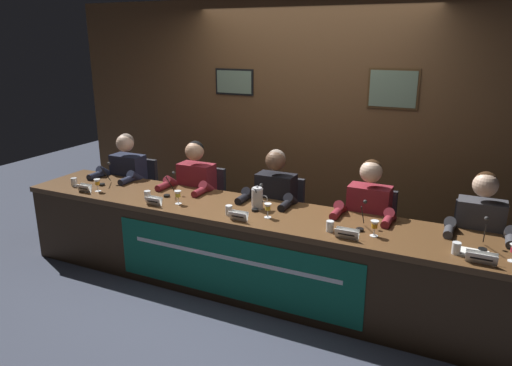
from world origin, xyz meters
name	(u,v)px	position (x,y,z in m)	size (l,w,h in m)	color
ground_plane	(256,288)	(0.00, 0.00, 0.00)	(12.00, 12.00, 0.00)	#383D4C
wall_back_panelled	(309,125)	(0.00, 1.32, 1.30)	(5.91, 0.14, 2.60)	brown
conference_table	(250,240)	(0.00, -0.12, 0.53)	(4.71, 0.75, 0.76)	brown
chair_far_left	(138,199)	(-1.76, 0.56, 0.43)	(0.44, 0.45, 0.88)	black
panelist_far_left	(124,181)	(-1.76, 0.36, 0.70)	(0.51, 0.48, 1.21)	black
nameplate_far_left	(84,188)	(-1.73, -0.25, 0.80)	(0.15, 0.06, 0.08)	white
juice_glass_far_left	(97,183)	(-1.63, -0.18, 0.84)	(0.06, 0.06, 0.12)	white
water_cup_far_left	(74,183)	(-1.97, -0.15, 0.80)	(0.06, 0.06, 0.08)	silver
microphone_far_left	(104,177)	(-1.73, 0.03, 0.83)	(0.06, 0.17, 0.22)	black
chair_left	(204,211)	(-0.88, 0.56, 0.43)	(0.44, 0.45, 0.88)	black
panelist_left	(193,192)	(-0.88, 0.36, 0.70)	(0.51, 0.48, 1.21)	black
nameplate_left	(154,201)	(-0.88, -0.27, 0.80)	(0.16, 0.06, 0.08)	white
juice_glass_left	(178,195)	(-0.71, -0.15, 0.84)	(0.06, 0.06, 0.12)	white
water_cup_left	(148,196)	(-1.03, -0.17, 0.80)	(0.06, 0.06, 0.08)	silver
microphone_left	(169,188)	(-0.92, 0.02, 0.83)	(0.06, 0.17, 0.22)	black
chair_center	(280,224)	(0.00, 0.56, 0.43)	(0.44, 0.45, 0.88)	black
panelist_center	(272,204)	(0.00, 0.36, 0.70)	(0.51, 0.48, 1.21)	black
nameplate_center	(239,216)	(-0.03, -0.28, 0.80)	(0.16, 0.06, 0.08)	white
juice_glass_center	(268,208)	(0.16, -0.11, 0.84)	(0.06, 0.06, 0.12)	white
water_cup_center	(229,211)	(-0.16, -0.20, 0.80)	(0.06, 0.06, 0.08)	silver
microphone_center	(258,202)	(0.00, 0.02, 0.83)	(0.06, 0.17, 0.22)	black
chair_right	(369,240)	(0.88, 0.56, 0.43)	(0.44, 0.45, 0.88)	black
panelist_right	(366,219)	(0.88, 0.36, 0.70)	(0.51, 0.48, 1.21)	black
nameplate_right	(347,234)	(0.87, -0.26, 0.80)	(0.18, 0.06, 0.08)	white
juice_glass_right	(375,225)	(1.05, -0.12, 0.84)	(0.06, 0.06, 0.12)	white
water_cup_right	(330,227)	(0.72, -0.17, 0.80)	(0.06, 0.06, 0.08)	silver
microphone_right	(362,220)	(0.93, -0.02, 0.83)	(0.06, 0.17, 0.22)	black
chair_far_right	(474,258)	(1.76, 0.56, 0.43)	(0.44, 0.45, 0.88)	black
panelist_far_right	(478,237)	(1.76, 0.36, 0.70)	(0.51, 0.48, 1.21)	black
nameplate_far_right	(482,258)	(1.79, -0.27, 0.80)	(0.20, 0.06, 0.08)	white
water_cup_far_right	(456,249)	(1.63, -0.18, 0.80)	(0.06, 0.06, 0.08)	silver
microphone_far_right	(484,239)	(1.80, -0.01, 0.83)	(0.06, 0.17, 0.22)	black
water_pitcher_central	(257,198)	(-0.01, 0.05, 0.85)	(0.15, 0.10, 0.21)	silver
document_stack_far_right	(472,253)	(1.73, -0.14, 0.76)	(0.21, 0.15, 0.01)	white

